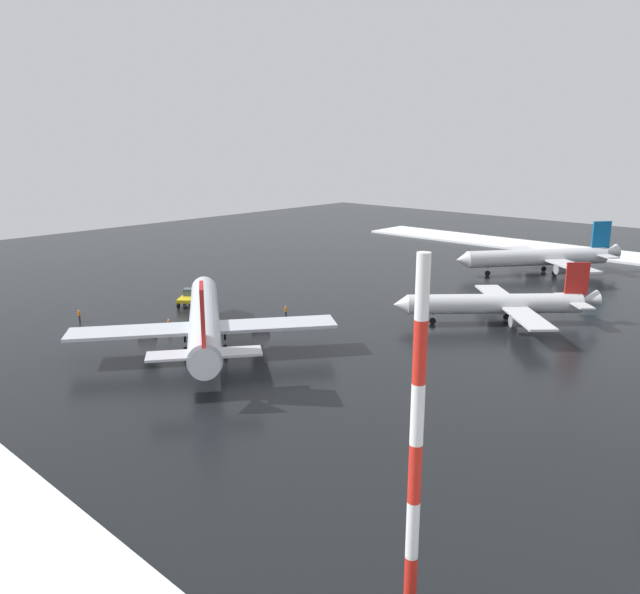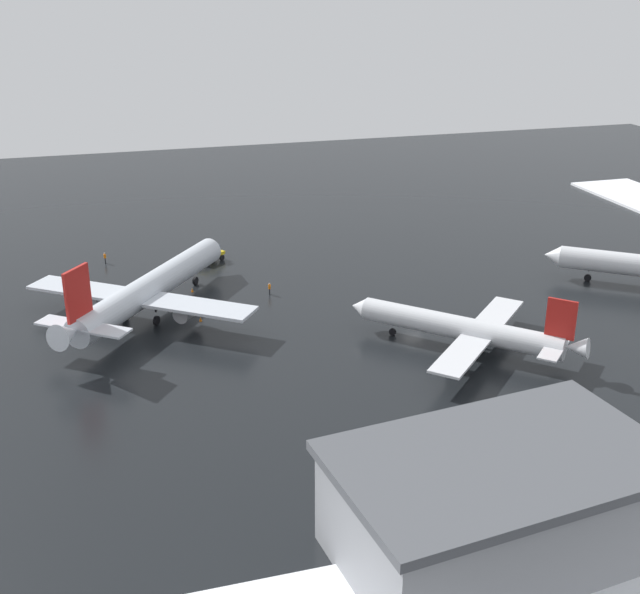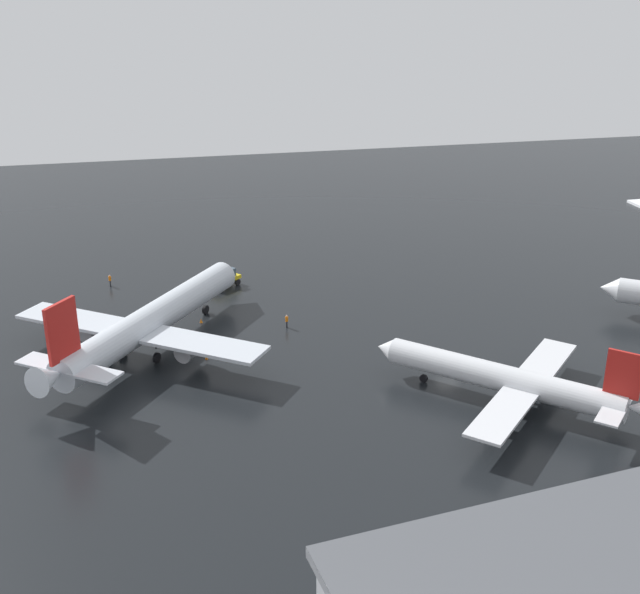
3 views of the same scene
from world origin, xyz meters
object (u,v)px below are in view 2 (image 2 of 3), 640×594
(airplane_parked_starboard, at_px, (466,329))
(traffic_cone_near_nose, at_px, (201,319))
(ground_crew_by_nose_gear, at_px, (269,288))
(traffic_cone_mid_line, at_px, (192,290))
(ground_crew_mid_apron, at_px, (152,283))
(cargo_hangar, at_px, (497,504))
(pushback_tug, at_px, (211,254))
(airplane_far_rear, at_px, (148,289))
(ground_crew_beside_wing, at_px, (105,257))

(airplane_parked_starboard, bearing_deg, traffic_cone_near_nose, 13.78)
(ground_crew_by_nose_gear, xyz_separation_m, traffic_cone_mid_line, (-10.28, 3.99, -0.70))
(ground_crew_mid_apron, distance_m, traffic_cone_near_nose, 14.17)
(ground_crew_mid_apron, height_order, cargo_hangar, cargo_hangar)
(traffic_cone_near_nose, bearing_deg, traffic_cone_mid_line, 87.98)
(airplane_parked_starboard, xyz_separation_m, traffic_cone_mid_line, (-28.45, 28.21, -2.59))
(ground_crew_by_nose_gear, height_order, ground_crew_mid_apron, same)
(pushback_tug, height_order, cargo_hangar, cargo_hangar)
(airplane_parked_starboard, bearing_deg, pushback_tug, -14.37)
(airplane_far_rear, distance_m, ground_crew_by_nose_gear, 17.20)
(pushback_tug, bearing_deg, traffic_cone_near_nose, -140.88)
(airplane_far_rear, xyz_separation_m, traffic_cone_near_nose, (6.06, -3.69, -3.47))
(ground_crew_by_nose_gear, relative_size, cargo_hangar, 0.06)
(airplane_parked_starboard, distance_m, traffic_cone_mid_line, 40.15)
(ground_crew_by_nose_gear, xyz_separation_m, cargo_hangar, (4.56, -57.60, 3.47))
(ground_crew_beside_wing, height_order, ground_crew_mid_apron, same)
(pushback_tug, relative_size, ground_crew_beside_wing, 2.91)
(traffic_cone_near_nose, height_order, traffic_cone_mid_line, same)
(ground_crew_by_nose_gear, height_order, cargo_hangar, cargo_hangar)
(traffic_cone_mid_line, bearing_deg, ground_crew_beside_wing, 125.35)
(pushback_tug, xyz_separation_m, ground_crew_beside_wing, (-15.94, 3.73, -0.31))
(ground_crew_beside_wing, relative_size, cargo_hangar, 0.06)
(ground_crew_by_nose_gear, distance_m, ground_crew_mid_apron, 16.89)
(airplane_parked_starboard, relative_size, ground_crew_beside_wing, 13.38)
(pushback_tug, distance_m, ground_crew_by_nose_gear, 17.14)
(ground_crew_by_nose_gear, bearing_deg, ground_crew_mid_apron, 174.34)
(ground_crew_beside_wing, distance_m, traffic_cone_mid_line, 19.53)
(pushback_tug, bearing_deg, traffic_cone_mid_line, -149.35)
(traffic_cone_near_nose, bearing_deg, ground_crew_beside_wing, 112.34)
(ground_crew_mid_apron, height_order, traffic_cone_mid_line, ground_crew_mid_apron)
(cargo_hangar, bearing_deg, ground_crew_by_nose_gear, 87.73)
(cargo_hangar, bearing_deg, traffic_cone_mid_line, 96.75)
(ground_crew_beside_wing, relative_size, ground_crew_mid_apron, 1.00)
(airplane_far_rear, relative_size, airplane_parked_starboard, 1.42)
(ground_crew_mid_apron, distance_m, traffic_cone_mid_line, 5.93)
(airplane_far_rear, xyz_separation_m, traffic_cone_mid_line, (6.43, 6.96, -3.47))
(ground_crew_by_nose_gear, distance_m, traffic_cone_near_nose, 12.58)
(airplane_far_rear, distance_m, ground_crew_beside_wing, 23.55)
(cargo_hangar, xyz_separation_m, traffic_cone_mid_line, (-14.84, 61.59, -4.17))
(pushback_tug, relative_size, traffic_cone_near_nose, 9.04)
(cargo_hangar, bearing_deg, ground_crew_mid_apron, 100.58)
(airplane_parked_starboard, distance_m, ground_crew_beside_wing, 59.42)
(ground_crew_by_nose_gear, distance_m, cargo_hangar, 57.88)
(airplane_far_rear, bearing_deg, ground_crew_mid_apron, 29.92)
(airplane_parked_starboard, distance_m, ground_crew_mid_apron, 45.73)
(airplane_far_rear, relative_size, cargo_hangar, 1.22)
(airplane_far_rear, distance_m, airplane_parked_starboard, 40.86)
(ground_crew_beside_wing, relative_size, traffic_cone_mid_line, 3.11)
(ground_crew_by_nose_gear, bearing_deg, traffic_cone_near_nose, -130.56)
(ground_crew_mid_apron, bearing_deg, ground_crew_by_nose_gear, -149.62)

